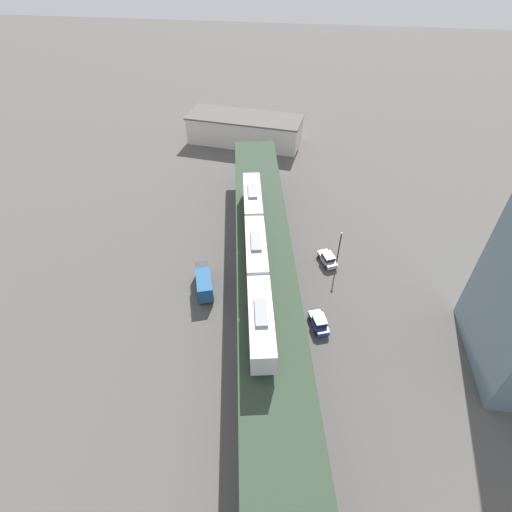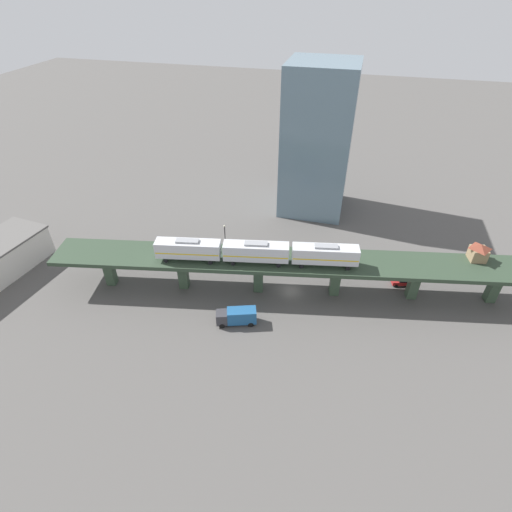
% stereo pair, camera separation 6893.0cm
% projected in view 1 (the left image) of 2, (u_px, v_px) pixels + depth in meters
% --- Properties ---
extents(ground_plane, '(400.00, 400.00, 0.00)m').
position_uv_depth(ground_plane, '(268.00, 337.00, 57.09)').
color(ground_plane, '#514F4C').
extents(elevated_viaduct, '(24.79, 92.01, 7.91)m').
position_uv_depth(elevated_viaduct, '(269.00, 306.00, 52.45)').
color(elevated_viaduct, '#2C3D2C').
rests_on(elevated_viaduct, ground).
extents(subway_train, '(9.44, 37.10, 4.45)m').
position_uv_depth(subway_train, '(256.00, 250.00, 55.26)').
color(subway_train, silver).
rests_on(subway_train, elevated_viaduct).
extents(street_car_blue, '(3.20, 4.75, 1.89)m').
position_uv_depth(street_car_blue, '(319.00, 322.00, 57.84)').
color(street_car_blue, '#233D93').
rests_on(street_car_blue, ground).
extents(street_car_silver, '(3.51, 4.75, 1.89)m').
position_uv_depth(street_car_silver, '(328.00, 259.00, 68.21)').
color(street_car_silver, '#B7BABF').
rests_on(street_car_silver, ground).
extents(delivery_truck, '(4.39, 7.54, 3.20)m').
position_uv_depth(delivery_truck, '(204.00, 282.00, 62.90)').
color(delivery_truck, '#333338').
rests_on(delivery_truck, ground).
extents(street_lamp, '(0.44, 0.44, 6.94)m').
position_uv_depth(street_lamp, '(339.00, 246.00, 65.84)').
color(street_lamp, black).
rests_on(street_lamp, ground).
extents(warehouse_building, '(29.60, 13.66, 6.80)m').
position_uv_depth(warehouse_building, '(245.00, 129.00, 101.46)').
color(warehouse_building, beige).
rests_on(warehouse_building, ground).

